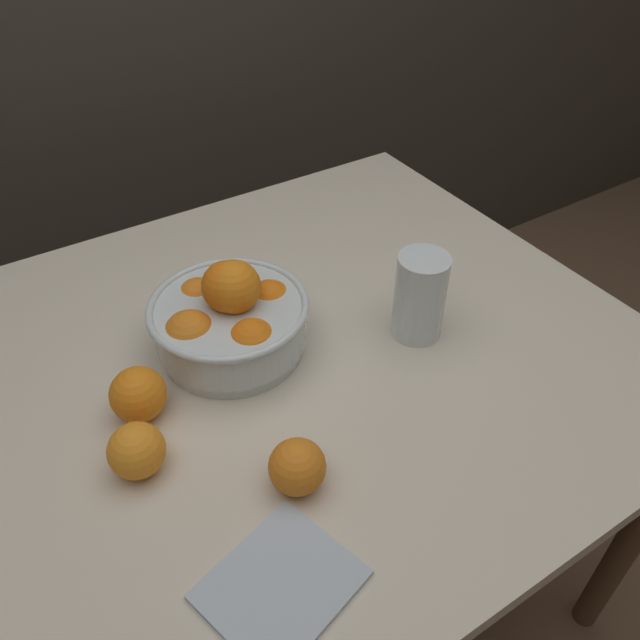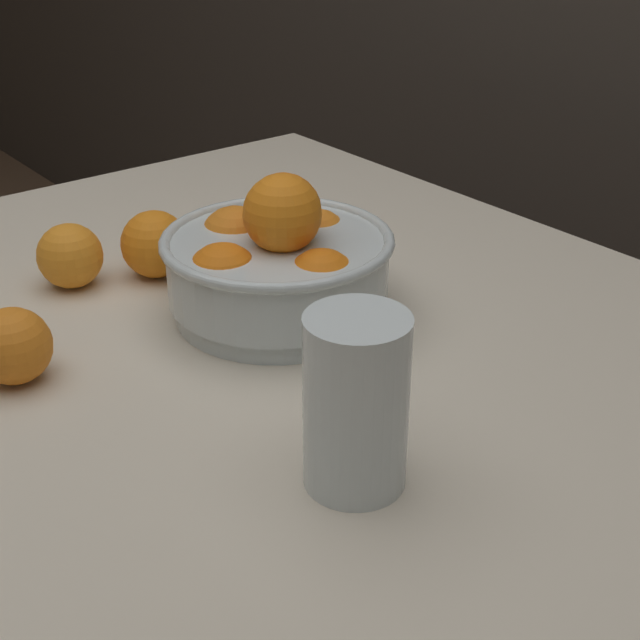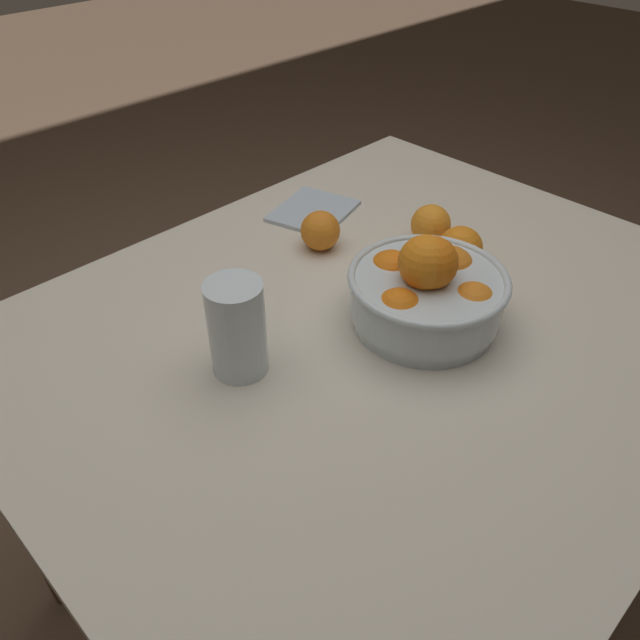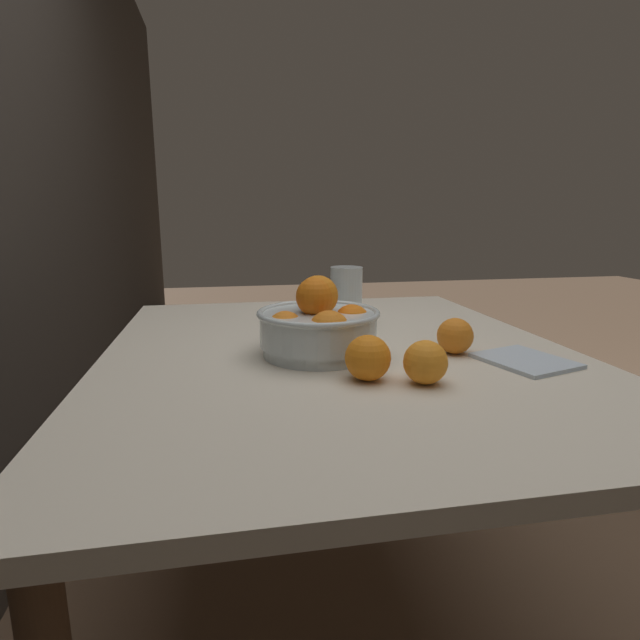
{
  "view_description": "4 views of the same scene",
  "coord_description": "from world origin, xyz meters",
  "px_view_note": "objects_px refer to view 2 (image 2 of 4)",
  "views": [
    {
      "loc": [
        -0.31,
        -0.65,
        1.43
      ],
      "look_at": [
        0.08,
        -0.03,
        0.81
      ],
      "focal_mm": 35.0,
      "sensor_mm": 36.0,
      "label": 1
    },
    {
      "loc": [
        0.67,
        -0.45,
        1.19
      ],
      "look_at": [
        0.12,
        -0.02,
        0.82
      ],
      "focal_mm": 50.0,
      "sensor_mm": 36.0,
      "label": 2
    },
    {
      "loc": [
        0.63,
        0.49,
        1.37
      ],
      "look_at": [
        0.14,
        -0.01,
        0.81
      ],
      "focal_mm": 35.0,
      "sensor_mm": 36.0,
      "label": 3
    },
    {
      "loc": [
        -1.01,
        0.23,
        1.03
      ],
      "look_at": [
        0.08,
        0.03,
        0.79
      ],
      "focal_mm": 28.0,
      "sensor_mm": 36.0,
      "label": 4
    }
  ],
  "objects_px": {
    "juice_glass": "(356,411)",
    "orange_loose_front": "(13,346)",
    "orange_loose_aside": "(70,256)",
    "orange_loose_near_bowl": "(155,244)",
    "fruit_bowl": "(277,262)"
  },
  "relations": [
    {
      "from": "juice_glass",
      "to": "orange_loose_near_bowl",
      "type": "relative_size",
      "value": 1.84
    },
    {
      "from": "fruit_bowl",
      "to": "orange_loose_front",
      "type": "relative_size",
      "value": 3.35
    },
    {
      "from": "orange_loose_near_bowl",
      "to": "orange_loose_front",
      "type": "distance_m",
      "value": 0.26
    },
    {
      "from": "fruit_bowl",
      "to": "juice_glass",
      "type": "height_order",
      "value": "fruit_bowl"
    },
    {
      "from": "juice_glass",
      "to": "orange_loose_front",
      "type": "bearing_deg",
      "value": -154.22
    },
    {
      "from": "juice_glass",
      "to": "orange_loose_aside",
      "type": "height_order",
      "value": "juice_glass"
    },
    {
      "from": "orange_loose_near_bowl",
      "to": "orange_loose_front",
      "type": "height_order",
      "value": "orange_loose_near_bowl"
    },
    {
      "from": "fruit_bowl",
      "to": "orange_loose_near_bowl",
      "type": "bearing_deg",
      "value": -162.32
    },
    {
      "from": "fruit_bowl",
      "to": "orange_loose_front",
      "type": "height_order",
      "value": "fruit_bowl"
    },
    {
      "from": "juice_glass",
      "to": "orange_loose_front",
      "type": "height_order",
      "value": "juice_glass"
    },
    {
      "from": "fruit_bowl",
      "to": "orange_loose_front",
      "type": "xyz_separation_m",
      "value": [
        -0.04,
        -0.28,
        -0.02
      ]
    },
    {
      "from": "orange_loose_front",
      "to": "juice_glass",
      "type": "bearing_deg",
      "value": 25.78
    },
    {
      "from": "fruit_bowl",
      "to": "orange_loose_front",
      "type": "bearing_deg",
      "value": -98.74
    },
    {
      "from": "fruit_bowl",
      "to": "juice_glass",
      "type": "distance_m",
      "value": 0.3
    },
    {
      "from": "juice_glass",
      "to": "orange_loose_near_bowl",
      "type": "height_order",
      "value": "juice_glass"
    }
  ]
}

